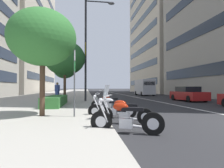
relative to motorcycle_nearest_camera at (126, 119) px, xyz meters
name	(u,v)px	position (x,y,z in m)	size (l,w,h in m)	color
sidewalk_right_plaza	(61,94)	(30.30, 5.79, -0.35)	(160.00, 10.91, 0.15)	#A39E93
lane_centre_stripe	(117,94)	(35.30, -5.68, -0.42)	(110.00, 0.16, 0.01)	silver
motorcycle_nearest_camera	(126,119)	(0.00, 0.00, 0.00)	(0.96, 2.09, 1.11)	black
motorcycle_mid_row	(123,112)	(1.43, -0.22, 0.01)	(1.06, 1.99, 1.46)	black
motorcycle_by_sign_pole	(112,109)	(2.80, 0.04, -0.01)	(0.71, 2.13, 1.09)	black
motorcycle_second_in_row	(108,104)	(5.36, -0.13, -0.01)	(1.10, 2.03, 1.08)	black
car_lead_in_lane	(188,94)	(12.00, -8.95, 0.25)	(4.30, 2.02, 1.45)	maroon
delivery_van_ahead	(144,87)	(25.26, -8.68, 1.01)	(5.28, 2.22, 2.69)	#B7B7BC
parking_sign_by_curb	(75,75)	(2.49, 1.64, 1.47)	(0.32, 0.06, 2.79)	#47494C
street_lamp_with_banners	(90,41)	(11.26, 0.85, 5.07)	(1.26, 2.69, 9.05)	#232326
clipped_hedge_bed	(56,101)	(7.69, 3.21, 0.04)	(4.78, 1.10, 0.63)	#337033
street_tree_mid_sidewalk	(43,38)	(2.93, 3.02, 3.07)	(2.87, 2.87, 4.57)	#473323
street_tree_by_lamp_post	(65,58)	(10.66, 2.94, 3.40)	(3.40, 3.40, 5.13)	#473323
street_tree_near_plaza_corner	(65,69)	(18.02, 3.78, 3.20)	(2.75, 2.75, 4.65)	#473323
pedestrian_on_plaza	(57,91)	(12.30, 3.80, 0.58)	(0.46, 0.47, 1.68)	#33478C
office_tower_far_left_down_avenue	(177,31)	(43.82, -24.12, 16.95)	(25.95, 20.95, 34.75)	beige
office_tower_behind_plaza	(10,2)	(46.40, 21.10, 23.53)	(32.73, 17.81, 47.90)	beige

